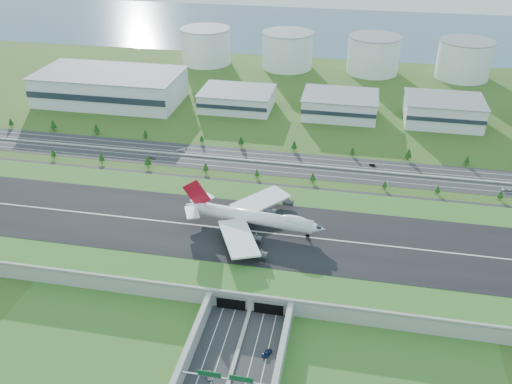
% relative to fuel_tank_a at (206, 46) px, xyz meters
% --- Properties ---
extents(ground, '(1200.00, 1200.00, 0.00)m').
position_rel_fuel_tank_a_xyz_m(ground, '(120.00, -310.00, -17.50)').
color(ground, '#2D4C17').
rests_on(ground, ground).
extents(airfield_deck, '(520.00, 100.00, 9.20)m').
position_rel_fuel_tank_a_xyz_m(airfield_deck, '(120.00, -310.09, -13.38)').
color(airfield_deck, '#979691').
rests_on(airfield_deck, ground).
extents(sign_gantry_near, '(38.70, 0.70, 9.80)m').
position_rel_fuel_tank_a_xyz_m(sign_gantry_near, '(120.00, -405.04, -10.55)').
color(sign_gantry_near, gray).
rests_on(sign_gantry_near, ground).
extents(north_expressway, '(560.00, 36.00, 0.12)m').
position_rel_fuel_tank_a_xyz_m(north_expressway, '(120.00, -215.00, -17.44)').
color(north_expressway, '#28282B').
rests_on(north_expressway, ground).
extents(tree_row, '(504.26, 48.64, 8.32)m').
position_rel_fuel_tank_a_xyz_m(tree_row, '(125.07, -213.86, -12.99)').
color(tree_row, '#3D2819').
rests_on(tree_row, ground).
extents(hangar_west, '(120.00, 60.00, 25.00)m').
position_rel_fuel_tank_a_xyz_m(hangar_west, '(-50.00, -125.00, -5.00)').
color(hangar_west, silver).
rests_on(hangar_west, ground).
extents(hangar_mid_a, '(58.00, 42.00, 15.00)m').
position_rel_fuel_tank_a_xyz_m(hangar_mid_a, '(60.00, -120.00, -10.00)').
color(hangar_mid_a, silver).
rests_on(hangar_mid_a, ground).
extents(hangar_mid_b, '(58.00, 42.00, 17.00)m').
position_rel_fuel_tank_a_xyz_m(hangar_mid_b, '(145.00, -120.00, -9.00)').
color(hangar_mid_b, silver).
rests_on(hangar_mid_b, ground).
extents(hangar_mid_c, '(58.00, 42.00, 19.00)m').
position_rel_fuel_tank_a_xyz_m(hangar_mid_c, '(225.00, -120.00, -8.00)').
color(hangar_mid_c, silver).
rests_on(hangar_mid_c, ground).
extents(fuel_tank_a, '(50.00, 50.00, 35.00)m').
position_rel_fuel_tank_a_xyz_m(fuel_tank_a, '(0.00, 0.00, 0.00)').
color(fuel_tank_a, white).
rests_on(fuel_tank_a, ground).
extents(fuel_tank_b, '(50.00, 50.00, 35.00)m').
position_rel_fuel_tank_a_xyz_m(fuel_tank_b, '(85.00, 0.00, 0.00)').
color(fuel_tank_b, white).
rests_on(fuel_tank_b, ground).
extents(fuel_tank_c, '(50.00, 50.00, 35.00)m').
position_rel_fuel_tank_a_xyz_m(fuel_tank_c, '(170.00, 0.00, 0.00)').
color(fuel_tank_c, white).
rests_on(fuel_tank_c, ground).
extents(fuel_tank_d, '(50.00, 50.00, 35.00)m').
position_rel_fuel_tank_a_xyz_m(fuel_tank_d, '(255.00, 0.00, 0.00)').
color(fuel_tank_d, white).
rests_on(fuel_tank_d, ground).
extents(bay_water, '(1200.00, 260.00, 0.06)m').
position_rel_fuel_tank_a_xyz_m(bay_water, '(120.00, 170.00, -17.47)').
color(bay_water, '#3E5C77').
rests_on(bay_water, ground).
extents(boeing_747, '(77.02, 72.44, 23.84)m').
position_rel_fuel_tank_a_xyz_m(boeing_747, '(110.90, -306.47, -2.78)').
color(boeing_747, white).
rests_on(boeing_747, airfield_deck).
extents(car_0, '(3.58, 5.12, 1.62)m').
position_rel_fuel_tank_a_xyz_m(car_0, '(112.15, -399.41, -16.57)').
color(car_0, '#A2A2A6').
rests_on(car_0, ground).
extents(car_2, '(4.11, 5.60, 1.42)m').
position_rel_fuel_tank_a_xyz_m(car_2, '(132.04, -383.79, -16.67)').
color(car_2, '#0C1F40').
rests_on(car_2, ground).
extents(car_4, '(4.92, 2.36, 1.62)m').
position_rel_fuel_tank_a_xyz_m(car_4, '(23.68, -224.42, -16.57)').
color(car_4, slate).
rests_on(car_4, ground).
extents(car_5, '(4.52, 3.03, 1.41)m').
position_rel_fuel_tank_a_xyz_m(car_5, '(172.23, -206.62, -16.68)').
color(car_5, black).
rests_on(car_5, ground).
extents(car_6, '(6.20, 3.37, 1.65)m').
position_rel_fuel_tank_a_xyz_m(car_6, '(254.01, -224.85, -16.56)').
color(car_6, silver).
rests_on(car_6, ground).
extents(car_7, '(6.19, 3.97, 1.67)m').
position_rel_fuel_tank_a_xyz_m(car_7, '(39.33, -209.62, -16.54)').
color(car_7, silver).
rests_on(car_7, ground).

